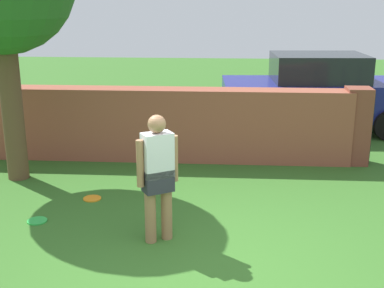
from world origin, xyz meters
The scene contains 6 objects.
ground_plane centered at (0.00, 0.00, 0.00)m, with size 40.00×40.00×0.00m, color #336623.
brick_wall centered at (-1.50, 4.05, 0.67)m, with size 7.72×0.50×1.34m, color brown.
person centered at (-0.71, 0.76, 0.90)m, with size 0.48×0.37×1.62m.
car centered at (2.14, 6.48, 0.86)m, with size 4.29×2.10×1.72m.
frisbee_green centered at (-2.45, 1.19, 0.01)m, with size 0.27×0.27×0.02m, color green.
frisbee_orange centered at (-1.90, 2.02, 0.01)m, with size 0.27×0.27×0.02m, color orange.
Camera 1 is at (0.10, -5.08, 2.99)m, focal length 47.93 mm.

